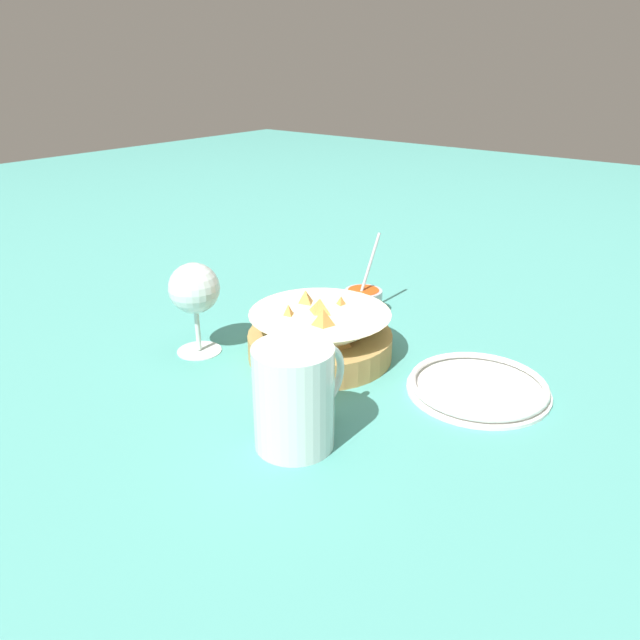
# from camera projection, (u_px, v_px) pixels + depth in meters

# --- Properties ---
(ground_plane) EXTENTS (4.00, 4.00, 0.00)m
(ground_plane) POSITION_uv_depth(u_px,v_px,m) (330.00, 346.00, 0.92)
(ground_plane) COLOR teal
(food_basket) EXTENTS (0.20, 0.20, 0.09)m
(food_basket) POSITION_uv_depth(u_px,v_px,m) (319.00, 334.00, 0.88)
(food_basket) COLOR #B2894C
(food_basket) RESTS_ON ground_plane
(sauce_cup) EXTENTS (0.07, 0.06, 0.13)m
(sauce_cup) POSITION_uv_depth(u_px,v_px,m) (363.00, 300.00, 1.03)
(sauce_cup) COLOR #B7B7BC
(sauce_cup) RESTS_ON ground_plane
(wine_glass) EXTENTS (0.07, 0.07, 0.13)m
(wine_glass) POSITION_uv_depth(u_px,v_px,m) (194.00, 291.00, 0.87)
(wine_glass) COLOR silver
(wine_glass) RESTS_ON ground_plane
(beer_mug) EXTENTS (0.13, 0.09, 0.12)m
(beer_mug) POSITION_uv_depth(u_px,v_px,m) (295.00, 400.00, 0.67)
(beer_mug) COLOR silver
(beer_mug) RESTS_ON ground_plane
(side_plate) EXTENTS (0.18, 0.18, 0.01)m
(side_plate) POSITION_uv_depth(u_px,v_px,m) (478.00, 386.00, 0.80)
(side_plate) COLOR white
(side_plate) RESTS_ON ground_plane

